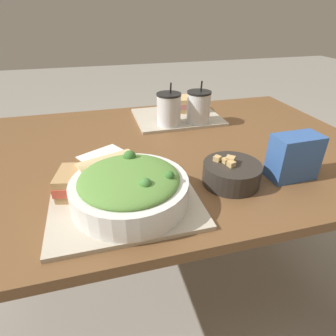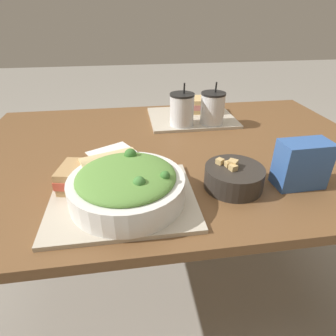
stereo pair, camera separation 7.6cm
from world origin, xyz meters
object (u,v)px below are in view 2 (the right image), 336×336
drink_cup_red (212,109)px  chip_bag (302,164)px  soup_bowl (234,177)px  drink_cup_dark (182,110)px  salad_bowl (127,185)px  sandwich_near (82,177)px  napkin_folded (111,152)px  baguette_near (110,165)px  sandwich_far (203,105)px

drink_cup_red → chip_bag: 0.50m
chip_bag → soup_bowl: bearing=173.3°
drink_cup_red → drink_cup_dark: bearing=180.0°
salad_bowl → chip_bag: bearing=2.1°
sandwich_near → soup_bowl: bearing=6.3°
drink_cup_dark → napkin_folded: size_ratio=0.96×
salad_bowl → sandwich_near: bearing=147.5°
baguette_near → sandwich_far: baguette_near is taller
sandwich_near → napkin_folded: (0.07, 0.23, -0.04)m
salad_bowl → drink_cup_red: bearing=53.8°
soup_bowl → sandwich_near: (-0.42, 0.04, 0.01)m
sandwich_far → napkin_folded: sandwich_far is taller
salad_bowl → soup_bowl: 0.30m
salad_bowl → drink_cup_dark: size_ratio=1.68×
sandwich_near → chip_bag: 0.61m
sandwich_near → baguette_near: size_ratio=0.79×
salad_bowl → sandwich_far: 0.76m
salad_bowl → chip_bag: chip_bag is taller
salad_bowl → drink_cup_red: 0.63m
sandwich_near → drink_cup_dark: size_ratio=0.78×
napkin_folded → baguette_near: bearing=-88.2°
baguette_near → sandwich_near: bearing=100.0°
sandwich_near → drink_cup_red: drink_cup_red is taller
baguette_near → sandwich_far: bearing=-56.9°
baguette_near → napkin_folded: (-0.01, 0.19, -0.05)m
drink_cup_dark → baguette_near: bearing=-126.6°
chip_bag → drink_cup_red: bearing=101.6°
soup_bowl → drink_cup_red: 0.48m
soup_bowl → napkin_folded: soup_bowl is taller
drink_cup_red → sandwich_near: bearing=-139.0°
napkin_folded → drink_cup_dark: bearing=34.4°
sandwich_near → drink_cup_dark: bearing=62.0°
sandwich_near → sandwich_far: 0.77m
sandwich_near → baguette_near: 0.09m
chip_bag → drink_cup_dark: bearing=115.2°
sandwich_far → soup_bowl: bearing=-88.5°
salad_bowl → soup_bowl: (0.30, 0.03, -0.02)m
baguette_near → salad_bowl: bearing=-178.0°
sandwich_far → chip_bag: size_ratio=0.92×
sandwich_far → drink_cup_red: 0.16m
soup_bowl → drink_cup_red: bearing=81.3°
baguette_near → soup_bowl: bearing=-123.4°
sandwich_near → chip_bag: chip_bag is taller
baguette_near → drink_cup_dark: 0.48m
sandwich_far → drink_cup_red: size_ratio=0.74×
sandwich_near → chip_bag: bearing=6.5°
sandwich_near → drink_cup_red: 0.65m
drink_cup_dark → napkin_folded: 0.36m
salad_bowl → drink_cup_dark: drink_cup_dark is taller
soup_bowl → chip_bag: (0.19, -0.02, 0.03)m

